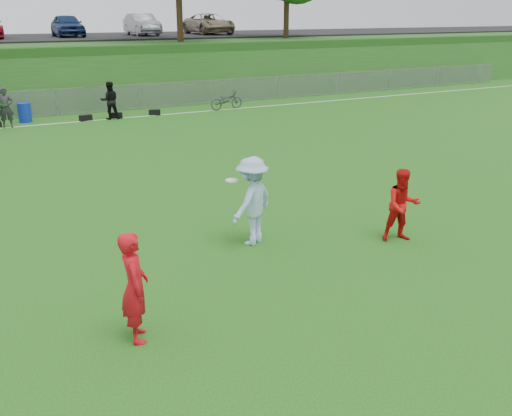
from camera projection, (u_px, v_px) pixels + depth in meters
ground at (246, 288)px, 10.19m from camera, size 120.00×120.00×0.00m
sideline_far at (65, 123)px, 25.27m from camera, size 60.00×0.10×0.01m
fence at (56, 102)px, 26.74m from camera, size 58.00×0.06×1.30m
berm at (25, 65)px, 35.68m from camera, size 120.00×18.00×3.00m
parking_lot at (18, 38)px, 36.85m from camera, size 120.00×12.00×0.10m
gear_bags at (90, 118)px, 25.82m from camera, size 7.65×0.49×0.26m
player_red_left at (135, 287)px, 8.37m from camera, size 0.52×0.69×1.72m
player_red_center at (403, 205)px, 12.10m from camera, size 0.92×0.82×1.58m
player_blue at (252, 201)px, 11.89m from camera, size 1.40×1.21×1.88m
frisbee at (232, 180)px, 11.73m from camera, size 0.28×0.28×0.03m
recycling_bin at (25, 113)px, 25.32m from camera, size 0.68×0.68×0.86m
bicycle at (226, 100)px, 28.59m from camera, size 1.83×0.78×0.93m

